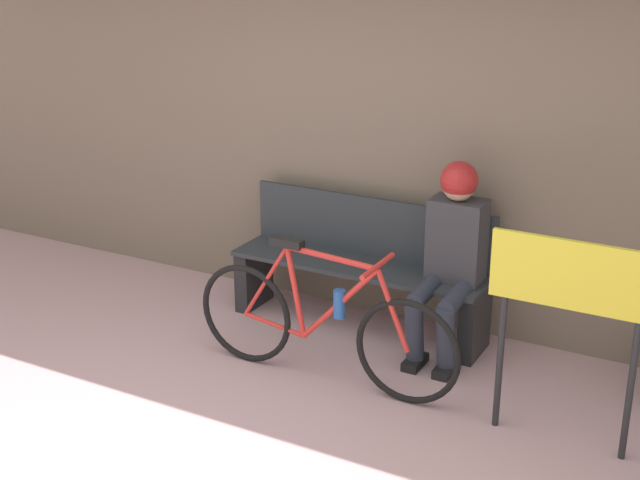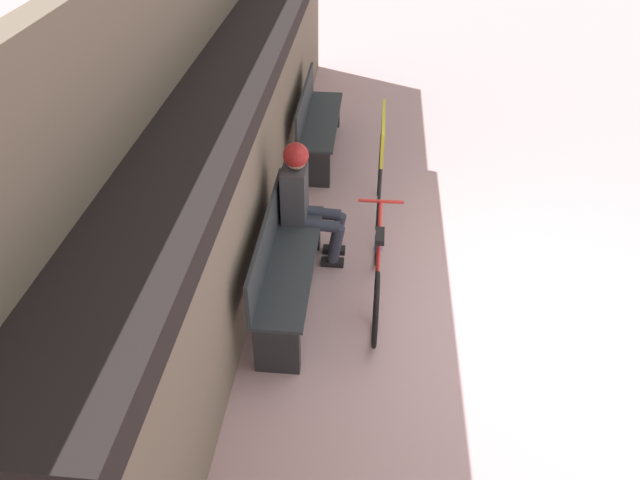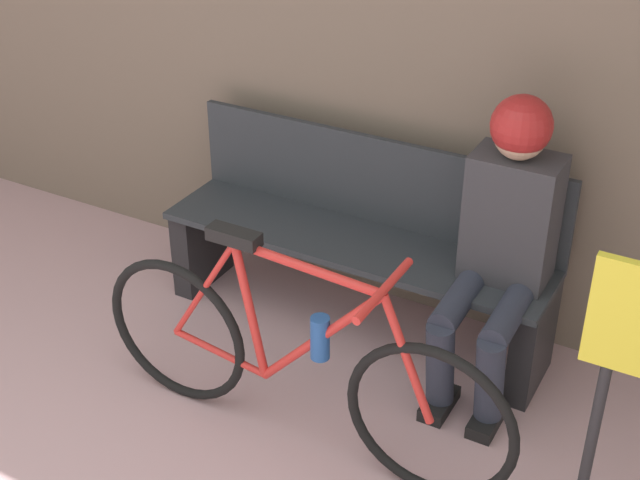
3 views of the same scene
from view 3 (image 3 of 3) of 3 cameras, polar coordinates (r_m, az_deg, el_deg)
park_bench_near at (r=3.89m, az=2.56°, el=-0.26°), size 1.73×0.42×0.86m
bicycle at (r=3.28m, az=-1.64°, el=-7.96°), size 1.71×0.40×0.86m
person_seated at (r=3.45m, az=11.67°, el=0.57°), size 0.34×0.59×1.23m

